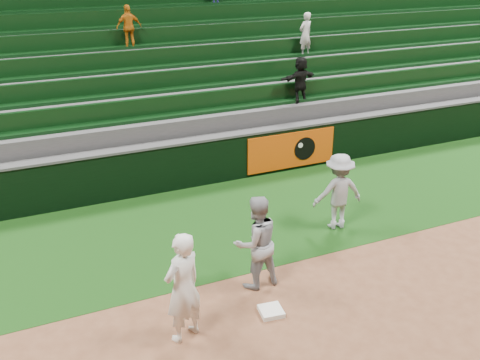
{
  "coord_description": "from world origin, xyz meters",
  "views": [
    {
      "loc": [
        -3.72,
        -6.85,
        5.73
      ],
      "look_at": [
        0.29,
        2.3,
        1.3
      ],
      "focal_mm": 40.0,
      "sensor_mm": 36.0,
      "label": 1
    }
  ],
  "objects_px": {
    "first_baseman": "(183,287)",
    "base_coach": "(338,192)",
    "first_base": "(271,311)",
    "baserunner": "(256,242)"
  },
  "relations": [
    {
      "from": "baserunner",
      "to": "base_coach",
      "type": "height_order",
      "value": "baserunner"
    },
    {
      "from": "first_baseman",
      "to": "baserunner",
      "type": "distance_m",
      "value": 1.83
    },
    {
      "from": "baserunner",
      "to": "first_baseman",
      "type": "bearing_deg",
      "value": 23.27
    },
    {
      "from": "first_base",
      "to": "baserunner",
      "type": "height_order",
      "value": "baserunner"
    },
    {
      "from": "baserunner",
      "to": "base_coach",
      "type": "xyz_separation_m",
      "value": [
        2.54,
        1.25,
        -0.02
      ]
    },
    {
      "from": "first_baseman",
      "to": "baserunner",
      "type": "height_order",
      "value": "first_baseman"
    },
    {
      "from": "first_baseman",
      "to": "baserunner",
      "type": "relative_size",
      "value": 1.05
    },
    {
      "from": "baserunner",
      "to": "base_coach",
      "type": "relative_size",
      "value": 1.04
    },
    {
      "from": "first_baseman",
      "to": "base_coach",
      "type": "height_order",
      "value": "first_baseman"
    },
    {
      "from": "first_base",
      "to": "baserunner",
      "type": "relative_size",
      "value": 0.21
    }
  ]
}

